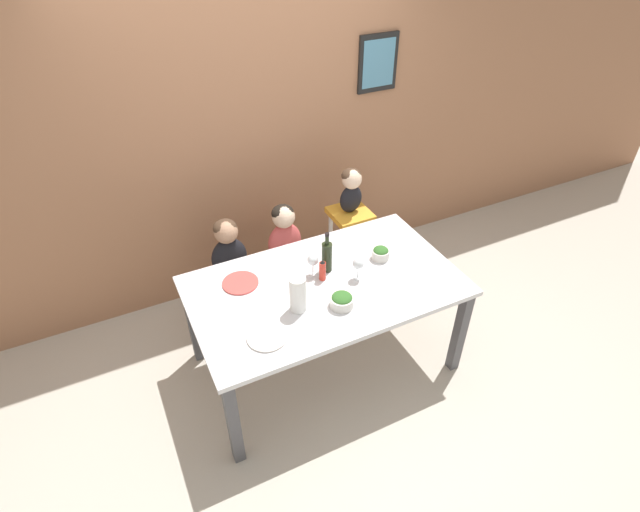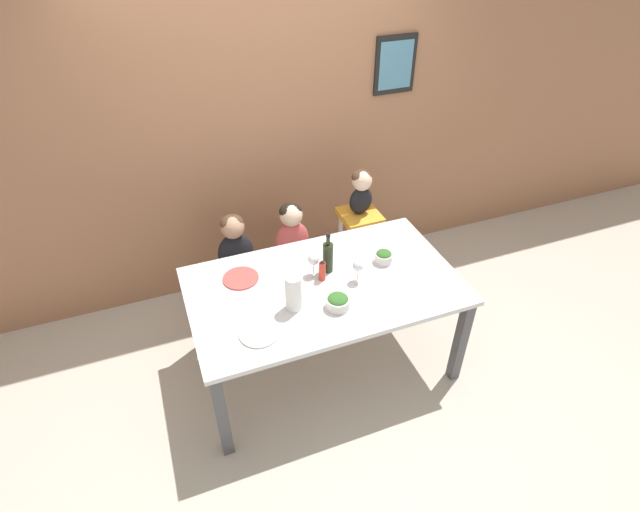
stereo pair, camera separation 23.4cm
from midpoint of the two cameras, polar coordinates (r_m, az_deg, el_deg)
The scene contains 18 objects.
ground_plane at distance 3.85m, azimuth 2.21°, elevation -11.99°, with size 14.00×14.00×0.00m, color #BCB2A3.
wall_back at distance 3.97m, azimuth -4.27°, elevation 14.07°, with size 10.00×0.09×2.70m.
dining_table at distance 3.36m, azimuth 2.48°, elevation -4.43°, with size 1.78×1.04×0.77m.
chair_far_left at distance 4.00m, azimuth -7.59°, elevation -2.52°, with size 0.37×0.37×0.45m.
chair_far_center at distance 4.09m, azimuth -1.46°, elevation -1.08°, with size 0.37×0.37×0.45m.
chair_right_highchair at distance 4.17m, azimuth 6.08°, elevation 2.74°, with size 0.31×0.32×0.74m.
person_child_left at distance 3.79m, azimuth -8.03°, elevation 1.55°, with size 0.27×0.18×0.50m.
person_child_center at distance 3.89m, azimuth -1.55°, elevation 2.97°, with size 0.27×0.18×0.50m.
person_baby_right at distance 3.95m, azimuth 6.46°, elevation 7.68°, with size 0.19×0.17×0.38m.
wine_bottle at distance 3.34m, azimuth 2.92°, elevation -0.10°, with size 0.07×0.07×0.31m.
paper_towel_roll at distance 3.05m, azimuth -0.85°, elevation -4.28°, with size 0.10×0.10×0.25m.
wine_glass_near at distance 3.27m, azimuth 6.44°, elevation -1.23°, with size 0.07×0.07×0.17m.
wine_glass_far at distance 3.31m, azimuth 1.26°, elevation -0.52°, with size 0.07×0.07×0.17m.
salad_bowl_large at distance 3.11m, azimuth 4.18°, elevation -5.29°, with size 0.15×0.15×0.09m.
salad_bowl_small at distance 3.50m, azimuth 9.20°, elevation -0.11°, with size 0.13×0.13×0.09m.
dinner_plate_front_left at distance 2.98m, azimuth -4.71°, elevation -8.85°, with size 0.24×0.24×0.01m.
dinner_plate_back_left at distance 3.36m, azimuth -7.09°, elevation -2.59°, with size 0.24×0.24×0.01m.
condiment_bottle_hot_sauce at distance 3.29m, azimuth 2.30°, elevation -1.71°, with size 0.05×0.05×0.16m.
Camera 2 is at (-0.92, -2.33, 2.93)m, focal length 28.00 mm.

